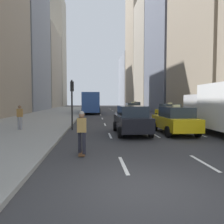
{
  "coord_description": "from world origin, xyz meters",
  "views": [
    {
      "loc": [
        -1.18,
        -5.12,
        2.19
      ],
      "look_at": [
        0.26,
        11.98,
        1.21
      ],
      "focal_mm": 35.0,
      "sensor_mm": 36.0,
      "label": 1
    }
  ],
  "objects_px": {
    "taxi_lead": "(132,109)",
    "city_bus": "(91,102)",
    "taxi_third": "(135,106)",
    "taxi_fourth": "(169,112)",
    "traffic_light_pole": "(72,97)",
    "taxi_second": "(175,120)",
    "sedan_black_near": "(131,120)",
    "skateboarder": "(82,131)",
    "pedestrian_mid_block": "(20,116)"
  },
  "relations": [
    {
      "from": "taxi_lead",
      "to": "city_bus",
      "type": "xyz_separation_m",
      "value": [
        -5.61,
        7.15,
        0.91
      ]
    },
    {
      "from": "taxi_lead",
      "to": "taxi_third",
      "type": "relative_size",
      "value": 1.0
    },
    {
      "from": "taxi_third",
      "to": "taxi_fourth",
      "type": "distance_m",
      "value": 19.17
    },
    {
      "from": "taxi_fourth",
      "to": "traffic_light_pole",
      "type": "bearing_deg",
      "value": -146.16
    },
    {
      "from": "taxi_second",
      "to": "sedan_black_near",
      "type": "xyz_separation_m",
      "value": [
        -2.8,
        0.08,
        0.03
      ]
    },
    {
      "from": "city_bus",
      "to": "taxi_second",
      "type": "bearing_deg",
      "value": -76.1
    },
    {
      "from": "taxi_third",
      "to": "skateboarder",
      "type": "distance_m",
      "value": 34.13
    },
    {
      "from": "pedestrian_mid_block",
      "to": "taxi_fourth",
      "type": "bearing_deg",
      "value": 28.8
    },
    {
      "from": "taxi_third",
      "to": "taxi_fourth",
      "type": "height_order",
      "value": "same"
    },
    {
      "from": "sedan_black_near",
      "to": "taxi_fourth",
      "type": "bearing_deg",
      "value": 57.85
    },
    {
      "from": "sedan_black_near",
      "to": "pedestrian_mid_block",
      "type": "relative_size",
      "value": 2.81
    },
    {
      "from": "taxi_fourth",
      "to": "pedestrian_mid_block",
      "type": "xyz_separation_m",
      "value": [
        -13.02,
        -7.16,
        0.19
      ]
    },
    {
      "from": "taxi_second",
      "to": "taxi_third",
      "type": "distance_m",
      "value": 28.3
    },
    {
      "from": "taxi_third",
      "to": "traffic_light_pole",
      "type": "height_order",
      "value": "traffic_light_pole"
    },
    {
      "from": "taxi_lead",
      "to": "pedestrian_mid_block",
      "type": "distance_m",
      "value": 17.08
    },
    {
      "from": "pedestrian_mid_block",
      "to": "traffic_light_pole",
      "type": "relative_size",
      "value": 0.46
    },
    {
      "from": "taxi_second",
      "to": "pedestrian_mid_block",
      "type": "bearing_deg",
      "value": 169.82
    },
    {
      "from": "sedan_black_near",
      "to": "pedestrian_mid_block",
      "type": "bearing_deg",
      "value": 166.71
    },
    {
      "from": "sedan_black_near",
      "to": "skateboarder",
      "type": "xyz_separation_m",
      "value": [
        -2.85,
        -4.98,
        0.05
      ]
    },
    {
      "from": "city_bus",
      "to": "traffic_light_pole",
      "type": "bearing_deg",
      "value": -93.24
    },
    {
      "from": "taxi_lead",
      "to": "city_bus",
      "type": "bearing_deg",
      "value": 128.11
    },
    {
      "from": "taxi_lead",
      "to": "traffic_light_pole",
      "type": "relative_size",
      "value": 1.22
    },
    {
      "from": "city_bus",
      "to": "taxi_lead",
      "type": "bearing_deg",
      "value": -51.89
    },
    {
      "from": "taxi_second",
      "to": "taxi_third",
      "type": "xyz_separation_m",
      "value": [
        2.8,
        28.16,
        0.0
      ]
    },
    {
      "from": "skateboarder",
      "to": "traffic_light_pole",
      "type": "height_order",
      "value": "traffic_light_pole"
    },
    {
      "from": "taxi_second",
      "to": "pedestrian_mid_block",
      "type": "height_order",
      "value": "taxi_second"
    },
    {
      "from": "taxi_third",
      "to": "traffic_light_pole",
      "type": "distance_m",
      "value": 27.34
    },
    {
      "from": "city_bus",
      "to": "skateboarder",
      "type": "distance_m",
      "value": 27.59
    },
    {
      "from": "sedan_black_near",
      "to": "skateboarder",
      "type": "distance_m",
      "value": 5.74
    },
    {
      "from": "taxi_second",
      "to": "taxi_third",
      "type": "relative_size",
      "value": 1.0
    },
    {
      "from": "taxi_lead",
      "to": "taxi_second",
      "type": "distance_m",
      "value": 15.52
    },
    {
      "from": "taxi_lead",
      "to": "taxi_fourth",
      "type": "bearing_deg",
      "value": -66.79
    },
    {
      "from": "taxi_second",
      "to": "traffic_light_pole",
      "type": "xyz_separation_m",
      "value": [
        -6.75,
        2.59,
        1.53
      ]
    },
    {
      "from": "taxi_fourth",
      "to": "traffic_light_pole",
      "type": "height_order",
      "value": "traffic_light_pole"
    },
    {
      "from": "taxi_fourth",
      "to": "pedestrian_mid_block",
      "type": "height_order",
      "value": "taxi_fourth"
    },
    {
      "from": "taxi_lead",
      "to": "skateboarder",
      "type": "xyz_separation_m",
      "value": [
        -5.65,
        -20.42,
        0.08
      ]
    },
    {
      "from": "taxi_fourth",
      "to": "pedestrian_mid_block",
      "type": "relative_size",
      "value": 2.67
    },
    {
      "from": "skateboarder",
      "to": "pedestrian_mid_block",
      "type": "xyz_separation_m",
      "value": [
        -4.56,
        6.73,
        0.1
      ]
    },
    {
      "from": "skateboarder",
      "to": "taxi_second",
      "type": "bearing_deg",
      "value": 40.91
    },
    {
      "from": "taxi_lead",
      "to": "taxi_fourth",
      "type": "xyz_separation_m",
      "value": [
        2.8,
        -6.53,
        0.0
      ]
    },
    {
      "from": "city_bus",
      "to": "sedan_black_near",
      "type": "bearing_deg",
      "value": -82.91
    },
    {
      "from": "traffic_light_pole",
      "to": "taxi_fourth",
      "type": "bearing_deg",
      "value": 33.84
    },
    {
      "from": "pedestrian_mid_block",
      "to": "traffic_light_pole",
      "type": "bearing_deg",
      "value": 12.28
    },
    {
      "from": "taxi_second",
      "to": "traffic_light_pole",
      "type": "height_order",
      "value": "traffic_light_pole"
    },
    {
      "from": "sedan_black_near",
      "to": "city_bus",
      "type": "height_order",
      "value": "city_bus"
    },
    {
      "from": "city_bus",
      "to": "traffic_light_pole",
      "type": "xyz_separation_m",
      "value": [
        -1.14,
        -20.09,
        0.62
      ]
    },
    {
      "from": "sedan_black_near",
      "to": "city_bus",
      "type": "xyz_separation_m",
      "value": [
        -2.81,
        22.59,
        0.88
      ]
    },
    {
      "from": "taxi_third",
      "to": "pedestrian_mid_block",
      "type": "xyz_separation_m",
      "value": [
        -13.02,
        -26.33,
        0.19
      ]
    },
    {
      "from": "sedan_black_near",
      "to": "traffic_light_pole",
      "type": "relative_size",
      "value": 1.29
    },
    {
      "from": "sedan_black_near",
      "to": "city_bus",
      "type": "bearing_deg",
      "value": 97.09
    }
  ]
}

